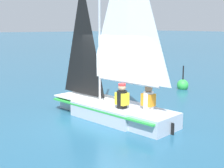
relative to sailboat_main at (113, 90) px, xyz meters
name	(u,v)px	position (x,y,z in m)	size (l,w,h in m)	color
ground_plane	(112,118)	(-0.03, 0.00, -0.86)	(260.00, 260.00, 0.00)	#235675
sailboat_main	(113,90)	(0.00, 0.00, 0.00)	(4.36, 2.02, 5.65)	#B2BCCC
sailor_helm	(122,102)	(0.57, -0.10, -0.23)	(0.38, 0.34, 1.16)	black
sailor_crew	(148,103)	(1.11, 0.42, -0.24)	(0.38, 0.34, 1.16)	black
buoy_marker	(183,85)	(-1.69, 5.17, -0.68)	(0.51, 0.51, 1.12)	green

